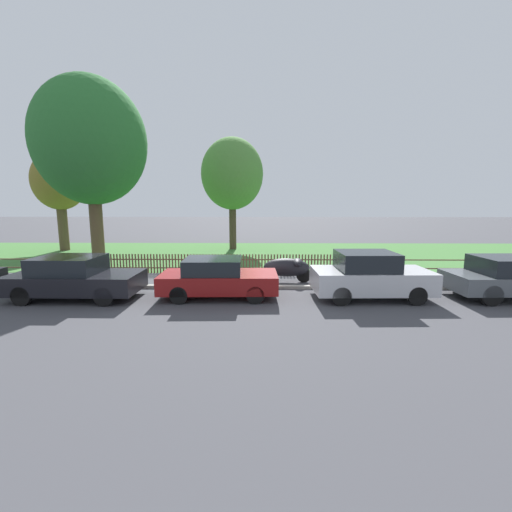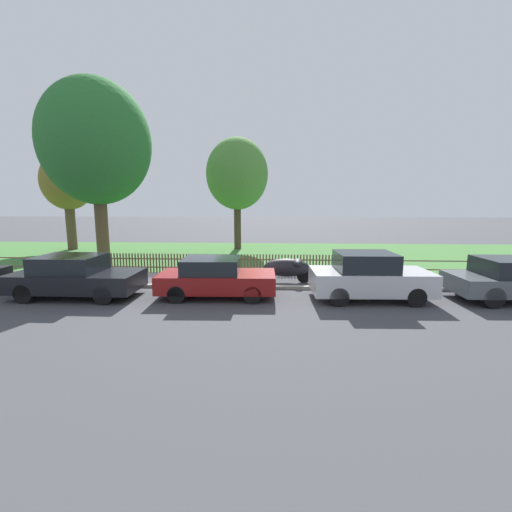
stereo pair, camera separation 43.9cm
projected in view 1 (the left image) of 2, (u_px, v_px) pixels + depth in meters
ground_plane at (219, 289)px, 12.79m from camera, size 120.00×120.00×0.00m
kerb_stone at (219, 287)px, 12.88m from camera, size 43.24×0.20×0.12m
grass_strip at (236, 254)px, 21.17m from camera, size 43.24×11.37×0.01m
park_fence at (226, 264)px, 15.51m from camera, size 43.24×0.05×0.89m
parked_car_black_saloon at (74, 278)px, 11.46m from camera, size 4.23×1.88×1.43m
parked_car_navy_estate at (218, 278)px, 11.63m from camera, size 3.98×1.88×1.34m
parked_car_red_compact at (370, 276)px, 11.48m from camera, size 3.89×1.94×1.58m
covered_motorcycle at (288, 267)px, 13.81m from camera, size 1.99×0.93×0.98m
tree_nearest_kerb at (59, 182)px, 22.22m from camera, size 3.30×3.30×6.49m
tree_behind_motorcycle at (91, 142)px, 17.06m from camera, size 5.45×5.45×9.34m
tree_mid_park at (232, 174)px, 22.74m from camera, size 4.12×4.12×7.43m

